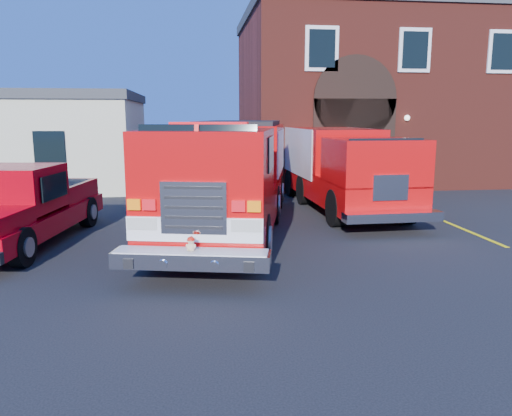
{
  "coord_description": "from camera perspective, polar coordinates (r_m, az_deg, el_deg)",
  "views": [
    {
      "loc": [
        -1.33,
        -11.81,
        3.27
      ],
      "look_at": [
        0.0,
        -1.2,
        1.3
      ],
      "focal_mm": 35.0,
      "sensor_mm": 36.0,
      "label": 1
    }
  ],
  "objects": [
    {
      "name": "parking_stripe_mid",
      "position": [
        17.94,
        18.86,
        -0.61
      ],
      "size": [
        0.12,
        3.0,
        0.01
      ],
      "primitive_type": "cube",
      "color": "yellow",
      "rests_on": "ground"
    },
    {
      "name": "parking_stripe_far",
      "position": [
        20.63,
        15.25,
        0.97
      ],
      "size": [
        0.12,
        3.0,
        0.01
      ],
      "primitive_type": "cube",
      "color": "yellow",
      "rests_on": "ground"
    },
    {
      "name": "secondary_truck",
      "position": [
        18.1,
        9.78,
        4.8
      ],
      "size": [
        2.94,
        8.77,
        2.82
      ],
      "color": "black",
      "rests_on": "ground"
    },
    {
      "name": "parking_stripe_near",
      "position": [
        15.37,
        23.72,
        -2.73
      ],
      "size": [
        0.12,
        3.0,
        0.01
      ],
      "primitive_type": "cube",
      "color": "yellow",
      "rests_on": "ground"
    },
    {
      "name": "ground",
      "position": [
        12.32,
        -0.7,
        -4.95
      ],
      "size": [
        100.0,
        100.0,
        0.0
      ],
      "primitive_type": "plane",
      "color": "black",
      "rests_on": "ground"
    },
    {
      "name": "fire_station",
      "position": [
        27.8,
        14.98,
        12.13
      ],
      "size": [
        15.2,
        10.2,
        8.45
      ],
      "color": "maroon",
      "rests_on": "ground"
    },
    {
      "name": "pickup_truck",
      "position": [
        14.21,
        -25.34,
        0.11
      ],
      "size": [
        3.14,
        6.53,
        2.05
      ],
      "color": "black",
      "rests_on": "ground"
    },
    {
      "name": "side_building",
      "position": [
        25.98,
        -24.53,
        7.16
      ],
      "size": [
        10.2,
        8.2,
        4.35
      ],
      "color": "beige",
      "rests_on": "ground"
    },
    {
      "name": "fire_engine",
      "position": [
        14.28,
        -3.01,
        3.83
      ],
      "size": [
        4.96,
        10.59,
        3.15
      ],
      "color": "black",
      "rests_on": "ground"
    }
  ]
}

